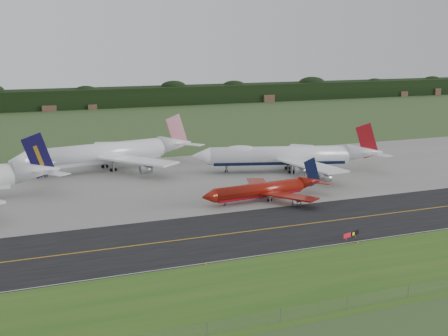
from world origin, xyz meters
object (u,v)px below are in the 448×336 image
jet_star_tail (108,153)px  taxiway_sign (351,234)px  jet_ba_747 (286,155)px  jet_red_737 (265,190)px

jet_star_tail → taxiway_sign: size_ratio=12.99×
taxiway_sign → jet_ba_747: bearing=73.4°
jet_star_tail → taxiway_sign: bearing=-70.7°
jet_star_tail → jet_ba_747: bearing=-25.3°
jet_red_737 → taxiway_sign: (1.90, -38.13, -1.62)m
jet_ba_747 → taxiway_sign: jet_ba_747 is taller
jet_red_737 → jet_star_tail: 63.58m
taxiway_sign → jet_star_tail: bearing=109.3°
jet_red_737 → jet_star_tail: jet_star_tail is taller
jet_star_tail → jet_red_737: bearing=-60.9°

